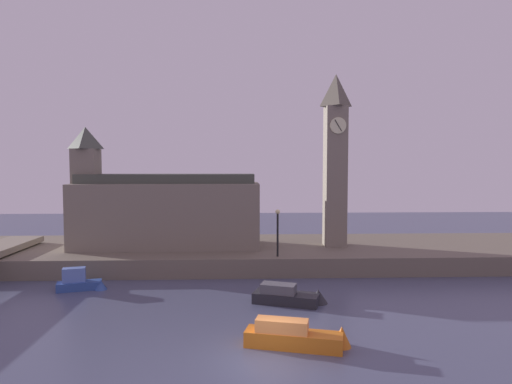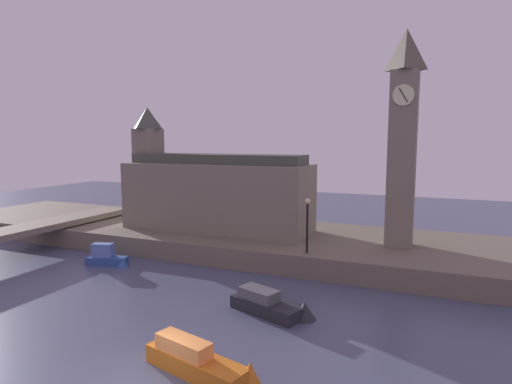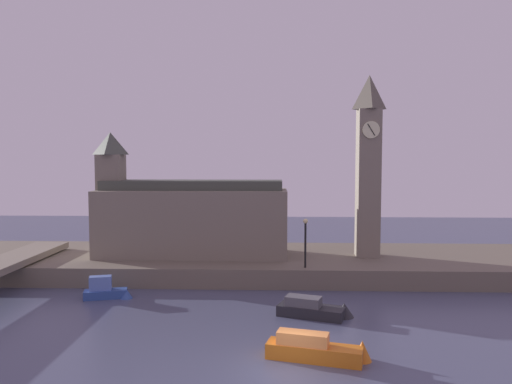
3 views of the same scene
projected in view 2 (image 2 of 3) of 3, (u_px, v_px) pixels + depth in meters
far_embankment at (303, 245)px, 34.02m from camera, size 70.00×12.00×1.50m
clock_tower at (403, 137)px, 29.71m from camera, size 2.01×2.07×15.01m
parliament_hall at (211, 191)px, 36.24m from camera, size 15.97×5.10×10.39m
streetlamp at (307, 219)px, 28.37m from camera, size 0.36×0.36×3.69m
boat_patrol_orange at (204, 363)px, 16.43m from camera, size 5.31×2.28×1.53m
boat_barge_dark at (275, 306)px, 22.27m from camera, size 5.05×2.77×1.39m
boat_tour_blue at (109, 258)px, 31.06m from camera, size 3.56×1.76×1.59m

